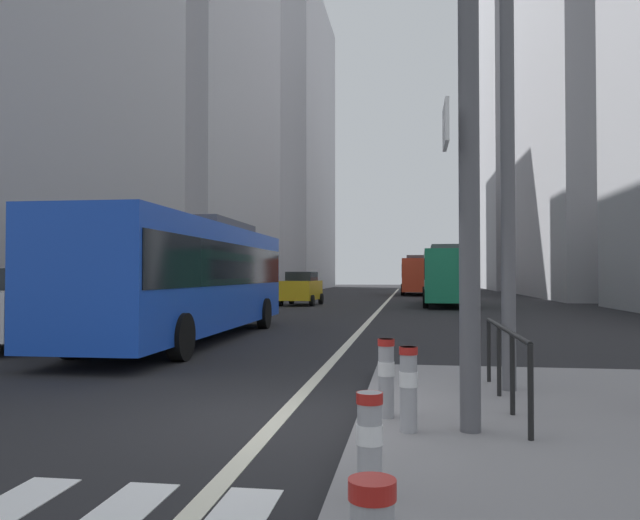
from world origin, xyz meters
The scene contains 17 objects.
ground_plane centered at (0.00, 20.00, 0.00)m, with size 160.00×160.00×0.00m, color black.
lane_centre_line centered at (0.00, 30.00, 0.01)m, with size 0.20×80.00×0.01m, color beige.
office_tower_left_mid centered at (-16.00, 39.66, 16.37)m, with size 10.57×21.18×32.75m, color #9E9EA3.
office_tower_left_far centered at (-16.00, 68.60, 17.98)m, with size 13.53×24.69×35.97m, color #9E9EA3.
office_tower_right_far centered at (17.00, 70.41, 26.13)m, with size 13.04×19.98×52.26m, color #9E9EA3.
city_bus_blue_oncoming centered at (-4.37, 8.77, 1.84)m, with size 2.82×12.21×3.40m.
sedan_white_oncoming centered at (-7.81, 6.77, 0.99)m, with size 2.06×4.31×1.94m.
city_bus_red_receding centered at (3.60, 29.46, 1.84)m, with size 2.82×10.98×3.40m.
city_bus_red_distant centered at (2.06, 48.31, 1.84)m, with size 2.73×10.64×3.40m.
car_oncoming_mid centered at (-4.76, 28.36, 0.99)m, with size 2.18×4.11×1.94m.
car_receding_near centered at (3.70, 58.62, 0.99)m, with size 2.10×4.58×1.94m.
traffic_signal_gantry centered at (-0.22, -0.79, 4.16)m, with size 7.22×0.65×6.00m.
street_lamp_post centered at (3.00, 1.68, 5.28)m, with size 5.50×0.32×8.00m.
bollard_left centered at (1.33, -2.98, 0.59)m, with size 0.20×0.20×0.79m.
bollard_right centered at (1.59, -0.89, 0.64)m, with size 0.20×0.20×0.89m.
bollard_back centered at (1.34, -0.26, 0.65)m, with size 0.20×0.20×0.90m.
pedestrian_railing centered at (2.80, 0.66, 0.85)m, with size 0.06×3.47×0.98m.
Camera 1 is at (1.63, -7.51, 1.80)m, focal length 34.99 mm.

